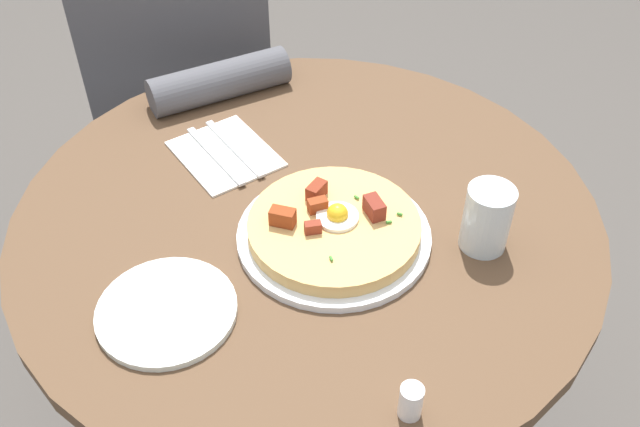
{
  "coord_description": "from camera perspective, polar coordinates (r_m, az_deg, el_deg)",
  "views": [
    {
      "loc": [
        0.17,
        0.78,
        1.47
      ],
      "look_at": [
        -0.01,
        0.04,
        0.76
      ],
      "focal_mm": 39.67,
      "sensor_mm": 36.0,
      "label": 1
    }
  ],
  "objects": [
    {
      "name": "fork",
      "position": [
        1.18,
        -8.44,
        4.65
      ],
      "size": [
        0.07,
        0.17,
        0.0
      ],
      "primitive_type": "cube",
      "rotation": [
        0.0,
        0.0,
        1.93
      ],
      "color": "silver",
      "rests_on": "napkin"
    },
    {
      "name": "pizza_plate",
      "position": [
        1.03,
        1.13,
        -1.79
      ],
      "size": [
        0.28,
        0.28,
        0.01
      ],
      "primitive_type": "cylinder",
      "color": "white",
      "rests_on": "dining_table"
    },
    {
      "name": "bread_plate",
      "position": [
        0.96,
        -12.27,
        -7.68
      ],
      "size": [
        0.19,
        0.19,
        0.01
      ],
      "primitive_type": "cylinder",
      "color": "silver",
      "rests_on": "dining_table"
    },
    {
      "name": "napkin",
      "position": [
        1.19,
        -7.66,
        4.79
      ],
      "size": [
        0.19,
        0.21,
        0.0
      ],
      "primitive_type": "cube",
      "rotation": [
        0.0,
        0.0,
        1.93
      ],
      "color": "white",
      "rests_on": "dining_table"
    },
    {
      "name": "dining_table",
      "position": [
        1.21,
        -0.97,
        -5.82
      ],
      "size": [
        0.89,
        0.89,
        0.74
      ],
      "color": "brown",
      "rests_on": "ground_plane"
    },
    {
      "name": "water_glass",
      "position": [
        1.02,
        13.32,
        -0.38
      ],
      "size": [
        0.07,
        0.07,
        0.1
      ],
      "primitive_type": "cylinder",
      "color": "silver",
      "rests_on": "dining_table"
    },
    {
      "name": "salt_shaker",
      "position": [
        0.84,
        7.33,
        -14.8
      ],
      "size": [
        0.03,
        0.03,
        0.05
      ],
      "primitive_type": "cylinder",
      "color": "white",
      "rests_on": "dining_table"
    },
    {
      "name": "person_seated",
      "position": [
        1.69,
        -10.68,
        7.25
      ],
      "size": [
        0.39,
        0.48,
        1.14
      ],
      "color": "#2D2D33",
      "rests_on": "ground_plane"
    },
    {
      "name": "knife",
      "position": [
        1.19,
        -6.93,
        5.27
      ],
      "size": [
        0.07,
        0.17,
        0.0
      ],
      "primitive_type": "cube",
      "rotation": [
        0.0,
        0.0,
        1.93
      ],
      "color": "silver",
      "rests_on": "napkin"
    },
    {
      "name": "breakfast_pizza",
      "position": [
        1.02,
        1.11,
        -1.0
      ],
      "size": [
        0.25,
        0.25,
        0.05
      ],
      "color": "tan",
      "rests_on": "pizza_plate"
    }
  ]
}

